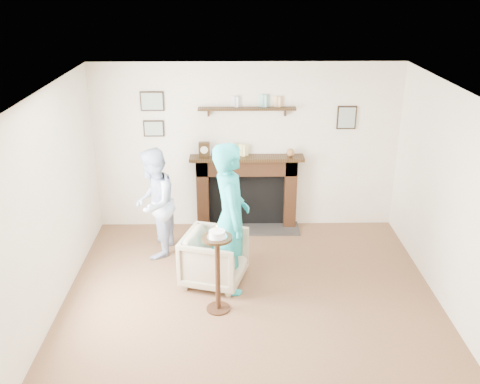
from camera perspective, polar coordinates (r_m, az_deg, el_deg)
name	(u,v)px	position (r m, az deg, el deg)	size (l,w,h in m)	color
ground	(252,319)	(6.24, 1.31, -13.41)	(5.00, 5.00, 0.00)	brown
room_shell	(251,164)	(6.10, 1.18, 2.99)	(4.54, 5.02, 2.52)	beige
armchair	(215,281)	(6.91, -2.67, -9.51)	(0.72, 0.74, 0.67)	tan
man	(157,253)	(7.63, -8.82, -6.46)	(0.74, 0.58, 1.52)	#A7B5D1
woman	(231,286)	(6.81, -0.95, -9.98)	(0.68, 0.45, 1.88)	#20A0B7
pedestal_table	(217,259)	(6.05, -2.42, -7.15)	(0.34, 0.34, 1.09)	black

